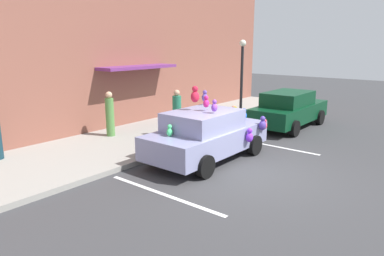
% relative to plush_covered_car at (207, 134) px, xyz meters
% --- Properties ---
extents(ground_plane, '(60.00, 60.00, 0.00)m').
position_rel_plush_covered_car_xyz_m(ground_plane, '(-0.23, -1.78, -0.81)').
color(ground_plane, '#38383A').
extents(sidewalk, '(24.00, 4.00, 0.15)m').
position_rel_plush_covered_car_xyz_m(sidewalk, '(-0.23, 3.22, -0.73)').
color(sidewalk, gray).
rests_on(sidewalk, ground).
extents(storefront_building, '(24.00, 1.25, 6.40)m').
position_rel_plush_covered_car_xyz_m(storefront_building, '(-0.21, 5.36, 2.39)').
color(storefront_building, brown).
rests_on(storefront_building, ground).
extents(parking_stripe_front, '(0.12, 3.60, 0.01)m').
position_rel_plush_covered_car_xyz_m(parking_stripe_front, '(2.64, -0.78, -0.80)').
color(parking_stripe_front, silver).
rests_on(parking_stripe_front, ground).
extents(parking_stripe_rear, '(0.12, 3.60, 0.01)m').
position_rel_plush_covered_car_xyz_m(parking_stripe_rear, '(-2.75, -0.78, -0.80)').
color(parking_stripe_rear, silver).
rests_on(parking_stripe_rear, ground).
extents(plush_covered_car, '(4.23, 2.16, 2.27)m').
position_rel_plush_covered_car_xyz_m(plush_covered_car, '(0.00, 0.00, 0.00)').
color(plush_covered_car, '#8589B2').
rests_on(plush_covered_car, ground).
extents(parked_sedan_behind, '(4.39, 1.90, 1.54)m').
position_rel_plush_covered_car_xyz_m(parked_sedan_behind, '(5.64, -0.11, -0.02)').
color(parked_sedan_behind, '#0A381E').
rests_on(parked_sedan_behind, ground).
extents(teddy_bear_on_sidewalk, '(0.32, 0.27, 0.61)m').
position_rel_plush_covered_car_xyz_m(teddy_bear_on_sidewalk, '(1.30, 2.06, -0.37)').
color(teddy_bear_on_sidewalk, brown).
rests_on(teddy_bear_on_sidewalk, sidewalk).
extents(street_lamp_post, '(0.28, 0.28, 3.50)m').
position_rel_plush_covered_car_xyz_m(street_lamp_post, '(4.75, 1.72, 1.51)').
color(street_lamp_post, black).
rests_on(street_lamp_post, sidewalk).
extents(pedestrian_walking_past, '(0.32, 0.32, 1.73)m').
position_rel_plush_covered_car_xyz_m(pedestrian_walking_past, '(1.09, 2.18, 0.15)').
color(pedestrian_walking_past, '#277856').
rests_on(pedestrian_walking_past, sidewalk).
extents(pedestrian_by_lamp, '(0.31, 0.31, 1.65)m').
position_rel_plush_covered_car_xyz_m(pedestrian_by_lamp, '(-0.39, 4.16, 0.13)').
color(pedestrian_by_lamp, '#518742').
rests_on(pedestrian_by_lamp, sidewalk).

